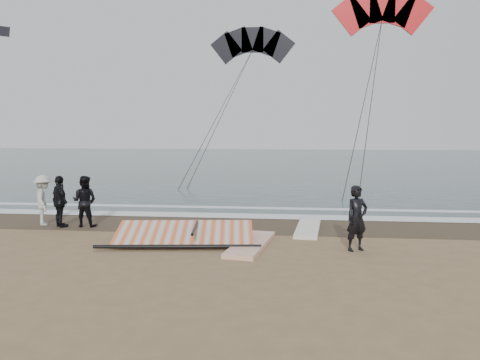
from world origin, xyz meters
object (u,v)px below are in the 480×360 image
object	(u,v)px
man_main	(357,218)
board_cream	(308,229)
board_white	(251,244)
sail_rig	(183,235)

from	to	relation	value
man_main	board_cream	distance (m)	2.62
man_main	board_white	distance (m)	2.78
board_white	board_cream	xyz separation A→B (m)	(1.55, 2.08, -0.00)
man_main	board_white	world-z (taller)	man_main
sail_rig	board_white	bearing A→B (deg)	-7.76
board_white	sail_rig	distance (m)	1.88
man_main	sail_rig	distance (m)	4.58
board_white	sail_rig	world-z (taller)	sail_rig
man_main	board_cream	xyz separation A→B (m)	(-1.11, 2.24, -0.77)
board_white	man_main	bearing A→B (deg)	5.36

